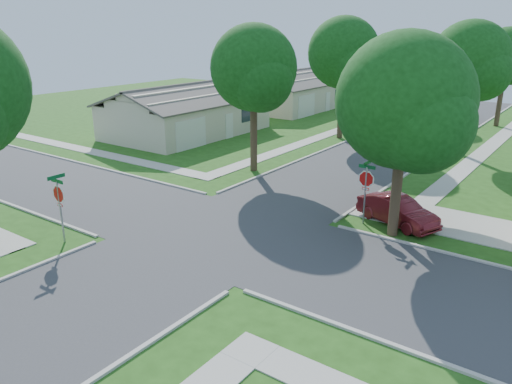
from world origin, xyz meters
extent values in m
plane|color=#234C14|center=(0.00, 0.00, 0.00)|extent=(100.00, 100.00, 0.00)
cube|color=#333335|center=(0.00, 0.00, 0.00)|extent=(7.00, 100.00, 0.02)
cube|color=#9E9B91|center=(6.10, 26.00, 0.02)|extent=(1.20, 40.00, 0.04)
cube|color=#9E9B91|center=(-6.10, 26.00, 0.02)|extent=(1.20, 40.00, 0.04)
cube|color=#9E9B91|center=(7.90, 7.10, 0.03)|extent=(8.80, 3.60, 0.05)
cube|color=gray|center=(-4.70, -4.70, 1.35)|extent=(0.06, 0.06, 2.70)
cylinder|color=white|center=(-4.70, -4.70, 2.15)|extent=(1.05, 0.02, 1.05)
cylinder|color=#BC0E0D|center=(-4.70, -4.70, 2.15)|extent=(0.90, 0.03, 0.90)
cube|color=#BC0E0D|center=(-4.70, -4.70, 1.68)|extent=(0.34, 0.03, 0.12)
cube|color=white|center=(-4.70, -4.70, 1.68)|extent=(0.30, 0.03, 0.08)
cube|color=#0C5426|center=(-4.70, -4.70, 2.72)|extent=(0.80, 0.02, 0.16)
cube|color=#0C5426|center=(-4.70, -4.70, 2.90)|extent=(0.02, 0.80, 0.16)
cube|color=gray|center=(4.70, 4.70, 1.35)|extent=(0.06, 0.06, 2.70)
cylinder|color=white|center=(4.70, 4.70, 2.15)|extent=(1.05, 0.02, 1.05)
cylinder|color=#BC0E0D|center=(4.70, 4.70, 2.15)|extent=(0.90, 0.03, 0.90)
cube|color=#BC0E0D|center=(4.70, 4.70, 1.68)|extent=(0.34, 0.03, 0.12)
cube|color=white|center=(4.70, 4.70, 1.68)|extent=(0.30, 0.03, 0.08)
cube|color=#0C5426|center=(4.70, 4.70, 2.72)|extent=(0.80, 0.02, 0.16)
cube|color=#0C5426|center=(4.70, 4.70, 2.90)|extent=(0.02, 0.80, 0.16)
cylinder|color=#38281C|center=(4.70, 9.00, 1.98)|extent=(0.44, 0.44, 3.95)
sphere|color=#103E0F|center=(4.70, 9.00, 5.88)|extent=(4.80, 4.80, 4.80)
sphere|color=#103E0F|center=(5.54, 8.52, 5.28)|extent=(3.46, 3.46, 3.46)
sphere|color=#103E0F|center=(3.98, 9.60, 5.40)|extent=(3.26, 3.26, 3.26)
cylinder|color=#38281C|center=(4.70, 21.00, 2.15)|extent=(0.44, 0.44, 4.30)
sphere|color=#103E0F|center=(4.70, 21.00, 6.51)|extent=(5.40, 5.40, 5.40)
sphere|color=#103E0F|center=(5.65, 20.46, 5.84)|extent=(3.89, 3.89, 3.89)
sphere|color=#103E0F|center=(3.89, 21.68, 5.97)|extent=(3.67, 3.67, 3.67)
cylinder|color=#38281C|center=(4.70, 34.00, 2.10)|extent=(0.44, 0.44, 4.20)
sphere|color=#103E0F|center=(4.70, 34.00, 6.22)|extent=(5.00, 5.00, 5.00)
sphere|color=#103E0F|center=(3.95, 34.62, 5.72)|extent=(3.40, 3.40, 3.40)
cylinder|color=#38281C|center=(-4.70, 9.00, 2.12)|extent=(0.44, 0.44, 4.25)
sphere|color=#103E0F|center=(-4.70, 9.00, 6.37)|extent=(5.20, 5.20, 5.20)
sphere|color=#103E0F|center=(-3.79, 8.48, 5.72)|extent=(3.74, 3.74, 3.74)
sphere|color=#103E0F|center=(-5.48, 9.65, 5.85)|extent=(3.54, 3.54, 3.54)
cylinder|color=#38281C|center=(-4.70, 21.00, 2.22)|extent=(0.44, 0.44, 4.44)
sphere|color=#103E0F|center=(-4.70, 21.00, 6.76)|extent=(5.60, 5.60, 5.60)
sphere|color=#103E0F|center=(-3.72, 20.44, 6.06)|extent=(4.03, 4.03, 4.03)
sphere|color=#103E0F|center=(-5.54, 21.70, 6.20)|extent=(3.81, 3.81, 3.81)
cylinder|color=#38281C|center=(-4.70, 34.00, 1.95)|extent=(0.44, 0.44, 3.90)
sphere|color=#103E0F|center=(-4.70, 34.00, 5.74)|extent=(4.60, 4.60, 4.60)
sphere|color=#103E0F|center=(-3.90, 33.54, 5.16)|extent=(3.31, 3.31, 3.31)
sphere|color=#103E0F|center=(-5.39, 34.58, 5.28)|extent=(3.13, 3.13, 3.13)
cylinder|color=#38281C|center=(6.30, 4.20, 1.77)|extent=(0.44, 0.44, 3.54)
sphere|color=#103E0F|center=(6.30, 4.20, 5.86)|extent=(5.60, 5.60, 5.60)
sphere|color=#103E0F|center=(7.28, 3.64, 5.16)|extent=(4.03, 4.03, 4.03)
sphere|color=#103E0F|center=(5.46, 4.90, 5.30)|extent=(3.81, 3.81, 3.81)
cube|color=beige|center=(-16.00, 15.00, 1.40)|extent=(8.00, 13.00, 2.80)
cube|color=#4A453F|center=(-14.00, 15.00, 3.45)|extent=(4.42, 13.60, 1.56)
cube|color=#4A453F|center=(-18.00, 15.00, 3.45)|extent=(4.42, 13.60, 1.56)
cube|color=silver|center=(-11.97, 11.10, 1.10)|extent=(0.06, 3.20, 2.20)
cube|color=silver|center=(-11.97, 15.65, 1.00)|extent=(0.06, 0.90, 2.00)
cube|color=#1E2633|center=(-11.97, 18.25, 1.55)|extent=(0.06, 1.80, 1.10)
cube|color=beige|center=(-16.00, 32.00, 1.40)|extent=(8.00, 13.00, 2.80)
cube|color=#4A453F|center=(-14.00, 32.00, 3.45)|extent=(4.42, 13.60, 1.56)
cube|color=#4A453F|center=(-18.00, 32.00, 3.45)|extent=(4.42, 13.60, 1.56)
cube|color=silver|center=(-11.97, 28.10, 1.10)|extent=(0.06, 3.20, 2.20)
cube|color=silver|center=(-11.97, 32.65, 1.00)|extent=(0.06, 0.90, 2.00)
cube|color=#1E2633|center=(-11.97, 35.25, 1.55)|extent=(0.06, 1.80, 1.10)
imported|color=#561116|center=(6.00, 5.50, 0.65)|extent=(4.20, 2.71, 1.31)
imported|color=black|center=(1.20, 33.88, 0.81)|extent=(2.39, 4.92, 1.62)
imported|color=black|center=(-3.20, 39.88, 0.64)|extent=(2.05, 4.51, 1.28)
camera|label=1|loc=(13.22, -15.73, 8.71)|focal=35.00mm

